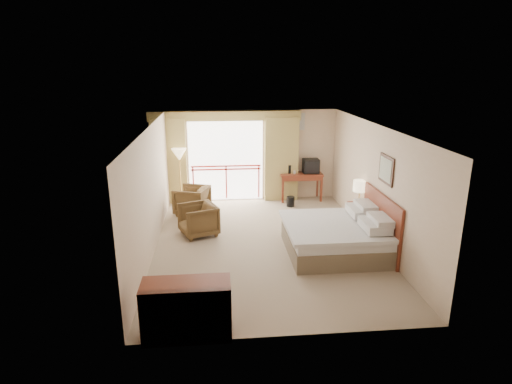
{
  "coord_description": "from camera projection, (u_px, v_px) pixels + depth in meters",
  "views": [
    {
      "loc": [
        -1.08,
        -9.04,
        3.98
      ],
      "look_at": [
        -0.19,
        0.4,
        1.13
      ],
      "focal_mm": 30.0,
      "sensor_mm": 36.0,
      "label": 1
    }
  ],
  "objects": [
    {
      "name": "wall_back",
      "position": [
        252.0,
        155.0,
        12.81
      ],
      "size": [
        5.0,
        0.0,
        5.0
      ],
      "primitive_type": "plane",
      "rotation": [
        1.57,
        0.0,
        0.0
      ],
      "color": "beige",
      "rests_on": "ground"
    },
    {
      "name": "side_table",
      "position": [
        193.0,
        214.0,
        10.8
      ],
      "size": [
        0.46,
        0.46,
        0.5
      ],
      "rotation": [
        0.0,
        0.0,
        -0.33
      ],
      "color": "black",
      "rests_on": "floor"
    },
    {
      "name": "framed_art",
      "position": [
        386.0,
        170.0,
        8.98
      ],
      "size": [
        0.04,
        0.72,
        0.6
      ],
      "color": "black",
      "rests_on": "wall_right"
    },
    {
      "name": "book",
      "position": [
        193.0,
        208.0,
        10.76
      ],
      "size": [
        0.26,
        0.27,
        0.02
      ],
      "primitive_type": "imported",
      "rotation": [
        0.0,
        0.0,
        0.66
      ],
      "color": "white",
      "rests_on": "side_table"
    },
    {
      "name": "cup",
      "position": [
        295.0,
        172.0,
        12.79
      ],
      "size": [
        0.08,
        0.08,
        0.1
      ],
      "primitive_type": "cylinder",
      "rotation": [
        0.0,
        0.0,
        -0.2
      ],
      "color": "white",
      "rests_on": "desk"
    },
    {
      "name": "valance",
      "position": [
        225.0,
        116.0,
        12.28
      ],
      "size": [
        4.4,
        0.22,
        0.28
      ],
      "primitive_type": "cube",
      "color": "#988549",
      "rests_on": "wall_back"
    },
    {
      "name": "wall_front",
      "position": [
        294.0,
        255.0,
        6.14
      ],
      "size": [
        5.0,
        0.0,
        5.0
      ],
      "primitive_type": "plane",
      "rotation": [
        -1.57,
        0.0,
        0.0
      ],
      "color": "beige",
      "rests_on": "ground"
    },
    {
      "name": "bed",
      "position": [
        337.0,
        236.0,
        9.32
      ],
      "size": [
        2.13,
        2.06,
        0.97
      ],
      "color": "brown",
      "rests_on": "floor"
    },
    {
      "name": "armchair_far",
      "position": [
        193.0,
        214.0,
        11.85
      ],
      "size": [
        1.08,
        1.06,
        0.78
      ],
      "primitive_type": "imported",
      "rotation": [
        0.0,
        0.0,
        -1.9
      ],
      "color": "#4B341B",
      "rests_on": "floor"
    },
    {
      "name": "wastebasket",
      "position": [
        290.0,
        202.0,
        12.42
      ],
      "size": [
        0.3,
        0.3,
        0.29
      ],
      "primitive_type": "cylinder",
      "rotation": [
        0.0,
        0.0,
        0.35
      ],
      "color": "black",
      "rests_on": "floor"
    },
    {
      "name": "wall_left",
      "position": [
        152.0,
        191.0,
        9.25
      ],
      "size": [
        0.0,
        7.0,
        7.0
      ],
      "primitive_type": "plane",
      "rotation": [
        1.57,
        0.0,
        1.57
      ],
      "color": "beige",
      "rests_on": "ground"
    },
    {
      "name": "table_lamp",
      "position": [
        360.0,
        186.0,
        10.43
      ],
      "size": [
        0.32,
        0.32,
        0.57
      ],
      "rotation": [
        0.0,
        0.0,
        -0.05
      ],
      "color": "tan",
      "rests_on": "nightstand"
    },
    {
      "name": "hvac_vent",
      "position": [
        296.0,
        122.0,
        12.62
      ],
      "size": [
        0.5,
        0.04,
        0.5
      ],
      "primitive_type": "cube",
      "color": "silver",
      "rests_on": "wall_back"
    },
    {
      "name": "coffee_maker",
      "position": [
        289.0,
        169.0,
        12.8
      ],
      "size": [
        0.15,
        0.15,
        0.26
      ],
      "primitive_type": "cylinder",
      "rotation": [
        0.0,
        0.0,
        0.33
      ],
      "color": "black",
      "rests_on": "desk"
    },
    {
      "name": "desk",
      "position": [
        300.0,
        178.0,
        12.97
      ],
      "size": [
        1.27,
        0.61,
        0.83
      ],
      "rotation": [
        0.0,
        0.0,
        -0.01
      ],
      "color": "#621F12",
      "rests_on": "floor"
    },
    {
      "name": "phone",
      "position": [
        359.0,
        205.0,
        10.35
      ],
      "size": [
        0.21,
        0.17,
        0.09
      ],
      "primitive_type": "cube",
      "rotation": [
        0.0,
        0.0,
        -0.11
      ],
      "color": "black",
      "rests_on": "nightstand"
    },
    {
      "name": "armchair_near",
      "position": [
        199.0,
        235.0,
        10.39
      ],
      "size": [
        1.07,
        1.06,
        0.76
      ],
      "primitive_type": "imported",
      "rotation": [
        0.0,
        0.0,
        -1.21
      ],
      "color": "#4B341B",
      "rests_on": "floor"
    },
    {
      "name": "balcony_door",
      "position": [
        226.0,
        161.0,
        12.77
      ],
      "size": [
        2.4,
        0.0,
        2.4
      ],
      "primitive_type": "plane",
      "rotation": [
        1.57,
        0.0,
        0.0
      ],
      "color": "white",
      "rests_on": "wall_back"
    },
    {
      "name": "nightstand",
      "position": [
        358.0,
        217.0,
        10.61
      ],
      "size": [
        0.5,
        0.58,
        0.67
      ],
      "primitive_type": "cube",
      "rotation": [
        0.0,
        0.0,
        -0.06
      ],
      "color": "#621F12",
      "rests_on": "floor"
    },
    {
      "name": "curtain_right",
      "position": [
        281.0,
        159.0,
        12.78
      ],
      "size": [
        1.0,
        0.26,
        2.5
      ],
      "primitive_type": "cube",
      "color": "#988549",
      "rests_on": "wall_back"
    },
    {
      "name": "ceiling",
      "position": [
        266.0,
        127.0,
        9.09
      ],
      "size": [
        7.0,
        7.0,
        0.0
      ],
      "primitive_type": "plane",
      "rotation": [
        3.14,
        0.0,
        0.0
      ],
      "color": "white",
      "rests_on": "wall_back"
    },
    {
      "name": "headboard",
      "position": [
        381.0,
        223.0,
        9.33
      ],
      "size": [
        0.06,
        2.1,
        1.3
      ],
      "primitive_type": "cube",
      "color": "#621F12",
      "rests_on": "wall_right"
    },
    {
      "name": "dresser",
      "position": [
        187.0,
        310.0,
        6.41
      ],
      "size": [
        1.33,
        0.56,
        0.89
      ],
      "rotation": [
        0.0,
        0.0,
        -0.01
      ],
      "color": "#621F12",
      "rests_on": "floor"
    },
    {
      "name": "floor",
      "position": [
        266.0,
        244.0,
        9.86
      ],
      "size": [
        7.0,
        7.0,
        0.0
      ],
      "primitive_type": "plane",
      "color": "gray",
      "rests_on": "ground"
    },
    {
      "name": "wall_right",
      "position": [
        375.0,
        185.0,
        9.7
      ],
      "size": [
        0.0,
        7.0,
        7.0
      ],
      "primitive_type": "plane",
      "rotation": [
        1.57,
        0.0,
        -1.57
      ],
      "color": "beige",
      "rests_on": "ground"
    },
    {
      "name": "curtain_left",
      "position": [
        169.0,
        161.0,
        12.48
      ],
      "size": [
        1.0,
        0.26,
        2.5
      ],
      "primitive_type": "cube",
      "color": "#988549",
      "rests_on": "wall_back"
    },
    {
      "name": "tv",
      "position": [
        311.0,
        166.0,
        12.83
      ],
      "size": [
        0.47,
        0.38,
        0.43
      ],
      "rotation": [
        0.0,
        0.0,
        -0.37
      ],
      "color": "black",
      "rests_on": "desk"
    },
    {
      "name": "balcony_railing",
      "position": [
        226.0,
        174.0,
        12.86
      ],
      "size": [
        2.09,
        0.03,
        1.02
      ],
      "color": "red",
      "rests_on": "wall_back"
    },
    {
      "name": "floor_lamp",
      "position": [
        179.0,
        157.0,
        12.2
      ],
      "size": [
        0.43,
        0.43,
        1.67
      ],
      "rotation": [
        0.0,
        0.0,
        0.01
      ],
      "color": "tan",
      "rests_on": "floor"
    }
  ]
}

